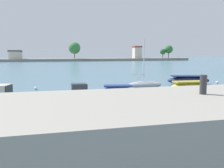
{
  "coord_description": "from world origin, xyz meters",
  "views": [
    {
      "loc": [
        -9.66,
        -14.44,
        4.12
      ],
      "look_at": [
        -2.55,
        12.48,
        0.66
      ],
      "focal_mm": 41.13,
      "sensor_mm": 36.0,
      "label": 1
    }
  ],
  "objects_px": {
    "mooring_bollard": "(203,85)",
    "mooring_buoy_2": "(97,109)",
    "moored_boat_3": "(145,84)",
    "mooring_buoy_0": "(36,88)",
    "moored_boat_4": "(189,86)",
    "moored_boat_2": "(118,90)",
    "moored_boat_5": "(188,80)",
    "mooring_buoy_1": "(218,95)",
    "mooring_buoy_3": "(217,82)",
    "moored_boat_1": "(76,97)"
  },
  "relations": [
    {
      "from": "mooring_bollard",
      "to": "mooring_buoy_2",
      "type": "xyz_separation_m",
      "value": [
        -1.64,
        10.02,
        -2.88
      ]
    },
    {
      "from": "moored_boat_3",
      "to": "mooring_buoy_0",
      "type": "height_order",
      "value": "moored_boat_3"
    },
    {
      "from": "moored_boat_4",
      "to": "mooring_buoy_2",
      "type": "distance_m",
      "value": 13.29
    },
    {
      "from": "moored_boat_2",
      "to": "mooring_buoy_2",
      "type": "xyz_separation_m",
      "value": [
        -3.36,
        -6.22,
        -0.3
      ]
    },
    {
      "from": "moored_boat_5",
      "to": "mooring_buoy_2",
      "type": "relative_size",
      "value": 16.96
    },
    {
      "from": "mooring_buoy_1",
      "to": "mooring_buoy_2",
      "type": "relative_size",
      "value": 0.8
    },
    {
      "from": "mooring_buoy_2",
      "to": "mooring_buoy_3",
      "type": "relative_size",
      "value": 0.95
    },
    {
      "from": "moored_boat_1",
      "to": "moored_boat_5",
      "type": "relative_size",
      "value": 0.7
    },
    {
      "from": "mooring_buoy_1",
      "to": "mooring_buoy_3",
      "type": "distance_m",
      "value": 10.44
    },
    {
      "from": "mooring_bollard",
      "to": "moored_boat_3",
      "type": "xyz_separation_m",
      "value": [
        5.99,
        19.84,
        -2.61
      ]
    },
    {
      "from": "moored_boat_3",
      "to": "moored_boat_4",
      "type": "xyz_separation_m",
      "value": [
        3.84,
        -3.1,
        0.06
      ]
    },
    {
      "from": "moored_boat_1",
      "to": "mooring_buoy_0",
      "type": "distance_m",
      "value": 9.61
    },
    {
      "from": "moored_boat_3",
      "to": "mooring_buoy_1",
      "type": "height_order",
      "value": "moored_boat_3"
    },
    {
      "from": "moored_boat_2",
      "to": "moored_boat_4",
      "type": "xyz_separation_m",
      "value": [
        8.11,
        0.5,
        0.04
      ]
    },
    {
      "from": "mooring_buoy_3",
      "to": "mooring_buoy_2",
      "type": "bearing_deg",
      "value": -148.34
    },
    {
      "from": "mooring_bollard",
      "to": "moored_boat_5",
      "type": "xyz_separation_m",
      "value": [
        12.7,
        21.65,
        -2.5
      ]
    },
    {
      "from": "mooring_buoy_2",
      "to": "moored_boat_3",
      "type": "bearing_deg",
      "value": 52.17
    },
    {
      "from": "mooring_buoy_1",
      "to": "mooring_buoy_2",
      "type": "height_order",
      "value": "mooring_buoy_2"
    },
    {
      "from": "moored_boat_1",
      "to": "moored_boat_4",
      "type": "bearing_deg",
      "value": 18.22
    },
    {
      "from": "mooring_bollard",
      "to": "mooring_buoy_0",
      "type": "height_order",
      "value": "mooring_bollard"
    },
    {
      "from": "mooring_buoy_3",
      "to": "moored_boat_1",
      "type": "bearing_deg",
      "value": -156.23
    },
    {
      "from": "moored_boat_1",
      "to": "mooring_bollard",
      "type": "bearing_deg",
      "value": -77.13
    },
    {
      "from": "moored_boat_1",
      "to": "mooring_buoy_0",
      "type": "height_order",
      "value": "moored_boat_1"
    },
    {
      "from": "mooring_buoy_3",
      "to": "moored_boat_2",
      "type": "bearing_deg",
      "value": -161.08
    },
    {
      "from": "mooring_bollard",
      "to": "moored_boat_5",
      "type": "relative_size",
      "value": 0.11
    },
    {
      "from": "moored_boat_3",
      "to": "mooring_buoy_2",
      "type": "relative_size",
      "value": 16.75
    },
    {
      "from": "mooring_buoy_0",
      "to": "moored_boat_4",
      "type": "bearing_deg",
      "value": -17.55
    },
    {
      "from": "moored_boat_3",
      "to": "mooring_buoy_0",
      "type": "bearing_deg",
      "value": -178.26
    },
    {
      "from": "moored_boat_3",
      "to": "mooring_buoy_3",
      "type": "distance_m",
      "value": 10.99
    },
    {
      "from": "mooring_buoy_0",
      "to": "mooring_buoy_3",
      "type": "height_order",
      "value": "mooring_buoy_3"
    },
    {
      "from": "moored_boat_5",
      "to": "mooring_buoy_1",
      "type": "height_order",
      "value": "moored_boat_5"
    },
    {
      "from": "mooring_bollard",
      "to": "moored_boat_2",
      "type": "xyz_separation_m",
      "value": [
        1.72,
        16.24,
        -2.58
      ]
    },
    {
      "from": "mooring_buoy_1",
      "to": "moored_boat_2",
      "type": "bearing_deg",
      "value": 160.35
    },
    {
      "from": "moored_boat_3",
      "to": "mooring_buoy_2",
      "type": "xyz_separation_m",
      "value": [
        -7.63,
        -9.82,
        -0.27
      ]
    },
    {
      "from": "moored_boat_4",
      "to": "mooring_buoy_2",
      "type": "bearing_deg",
      "value": -146.52
    },
    {
      "from": "moored_boat_5",
      "to": "mooring_buoy_1",
      "type": "distance_m",
      "value": 8.85
    },
    {
      "from": "moored_boat_1",
      "to": "mooring_buoy_1",
      "type": "relative_size",
      "value": 14.85
    },
    {
      "from": "moored_boat_2",
      "to": "mooring_buoy_0",
      "type": "relative_size",
      "value": 10.06
    },
    {
      "from": "moored_boat_3",
      "to": "moored_boat_2",
      "type": "bearing_deg",
      "value": -129.0
    },
    {
      "from": "moored_boat_4",
      "to": "mooring_buoy_3",
      "type": "xyz_separation_m",
      "value": [
        7.04,
        4.69,
        -0.33
      ]
    },
    {
      "from": "moored_boat_5",
      "to": "mooring_buoy_0",
      "type": "bearing_deg",
      "value": -166.08
    },
    {
      "from": "mooring_bollard",
      "to": "mooring_buoy_0",
      "type": "bearing_deg",
      "value": 105.69
    },
    {
      "from": "mooring_buoy_1",
      "to": "mooring_buoy_2",
      "type": "xyz_separation_m",
      "value": [
        -12.28,
        -3.03,
        0.03
      ]
    },
    {
      "from": "mooring_bollard",
      "to": "moored_boat_3",
      "type": "relative_size",
      "value": 0.12
    },
    {
      "from": "moored_boat_1",
      "to": "mooring_buoy_3",
      "type": "height_order",
      "value": "moored_boat_1"
    },
    {
      "from": "mooring_buoy_1",
      "to": "mooring_buoy_3",
      "type": "relative_size",
      "value": 0.75
    },
    {
      "from": "moored_boat_3",
      "to": "moored_boat_5",
      "type": "distance_m",
      "value": 6.95
    },
    {
      "from": "moored_boat_2",
      "to": "mooring_buoy_0",
      "type": "distance_m",
      "value": 9.61
    },
    {
      "from": "moored_boat_3",
      "to": "mooring_buoy_2",
      "type": "height_order",
      "value": "moored_boat_3"
    },
    {
      "from": "mooring_buoy_0",
      "to": "mooring_buoy_1",
      "type": "height_order",
      "value": "mooring_buoy_0"
    }
  ]
}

